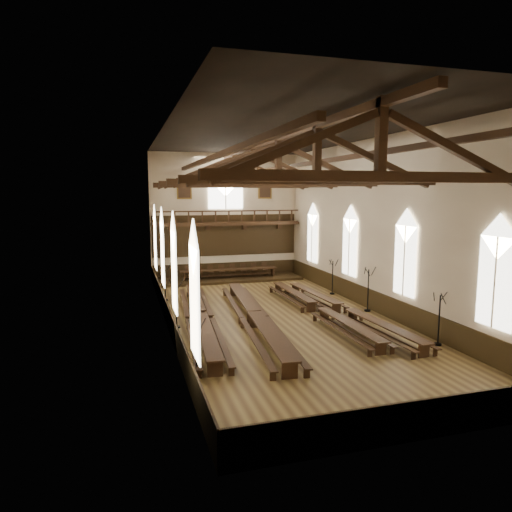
% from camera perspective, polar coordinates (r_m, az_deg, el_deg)
% --- Properties ---
extents(ground, '(26.00, 26.00, 0.00)m').
position_cam_1_polar(ground, '(25.45, 2.68, -7.78)').
color(ground, brown).
rests_on(ground, ground).
extents(room_walls, '(26.00, 26.00, 26.00)m').
position_cam_1_polar(room_walls, '(24.50, 2.78, 6.92)').
color(room_walls, beige).
rests_on(room_walls, ground).
extents(wainscot_band, '(12.00, 26.00, 1.20)m').
position_cam_1_polar(wainscot_band, '(25.30, 2.69, -6.47)').
color(wainscot_band, '#30220E').
rests_on(wainscot_band, ground).
extents(side_windows, '(11.85, 19.80, 4.50)m').
position_cam_1_polar(side_windows, '(24.70, 2.74, 0.61)').
color(side_windows, white).
rests_on(side_windows, room_walls).
extents(end_window, '(2.80, 0.12, 3.80)m').
position_cam_1_polar(end_window, '(36.93, -3.82, 8.45)').
color(end_window, white).
rests_on(end_window, room_walls).
extents(minstrels_gallery, '(11.80, 1.24, 3.70)m').
position_cam_1_polar(minstrels_gallery, '(36.82, -3.69, 3.28)').
color(minstrels_gallery, '#3B2012').
rests_on(minstrels_gallery, room_walls).
extents(portraits, '(7.75, 0.09, 1.45)m').
position_cam_1_polar(portraits, '(36.93, -3.82, 8.26)').
color(portraits, brown).
rests_on(portraits, room_walls).
extents(roof_trusses, '(11.70, 25.70, 2.80)m').
position_cam_1_polar(roof_trusses, '(24.53, 2.81, 11.03)').
color(roof_trusses, '#3B2012').
rests_on(roof_trusses, room_walls).
extents(refectory_row_a, '(2.07, 14.46, 0.75)m').
position_cam_1_polar(refectory_row_a, '(24.15, -6.97, -7.36)').
color(refectory_row_a, '#3B2012').
rests_on(refectory_row_a, ground).
extents(refectory_row_b, '(2.26, 14.85, 0.79)m').
position_cam_1_polar(refectory_row_b, '(23.95, -0.15, -7.35)').
color(refectory_row_b, '#3B2012').
rests_on(refectory_row_b, ground).
extents(refectory_row_c, '(1.39, 13.58, 0.66)m').
position_cam_1_polar(refectory_row_c, '(25.95, 7.70, -6.43)').
color(refectory_row_c, '#3B2012').
rests_on(refectory_row_c, ground).
extents(refectory_row_d, '(1.70, 13.75, 0.67)m').
position_cam_1_polar(refectory_row_d, '(25.86, 10.95, -6.53)').
color(refectory_row_d, '#3B2012').
rests_on(refectory_row_d, ground).
extents(dais, '(11.40, 2.85, 0.19)m').
position_cam_1_polar(dais, '(36.10, -3.35, -2.92)').
color(dais, '#30220E').
rests_on(dais, ground).
extents(high_table, '(7.74, 0.90, 0.73)m').
position_cam_1_polar(high_table, '(35.97, -3.36, -1.81)').
color(high_table, '#3B2012').
rests_on(high_table, dais).
extents(high_chairs, '(6.74, 0.45, 0.99)m').
position_cam_1_polar(high_chairs, '(36.71, -3.62, -1.73)').
color(high_chairs, '#3B2012').
rests_on(high_chairs, dais).
extents(candelabrum_left_near, '(0.69, 0.66, 2.29)m').
position_cam_1_polar(candelabrum_left_near, '(17.60, -7.43, -12.74)').
color(candelabrum_left_near, black).
rests_on(candelabrum_left_near, ground).
extents(candelabrum_left_mid, '(0.78, 0.74, 2.58)m').
position_cam_1_polar(candelabrum_left_mid, '(23.83, -9.92, -7.03)').
color(candelabrum_left_mid, black).
rests_on(candelabrum_left_mid, ground).
extents(candelabrum_left_far, '(0.70, 0.73, 2.42)m').
position_cam_1_polar(candelabrum_left_far, '(29.88, -11.27, -4.10)').
color(candelabrum_left_far, black).
rests_on(candelabrum_left_far, ground).
extents(candelabrum_right_near, '(0.74, 0.72, 2.47)m').
position_cam_1_polar(candelabrum_right_near, '(22.48, 21.85, -8.50)').
color(candelabrum_right_near, black).
rests_on(candelabrum_right_near, ground).
extents(candelabrum_right_mid, '(0.77, 0.78, 2.63)m').
position_cam_1_polar(candelabrum_right_mid, '(27.46, 13.80, -5.11)').
color(candelabrum_right_mid, black).
rests_on(candelabrum_right_mid, ground).
extents(candelabrum_right_far, '(0.73, 0.70, 2.42)m').
position_cam_1_polar(candelabrum_right_far, '(31.53, 9.52, -3.42)').
color(candelabrum_right_far, black).
rests_on(candelabrum_right_far, ground).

